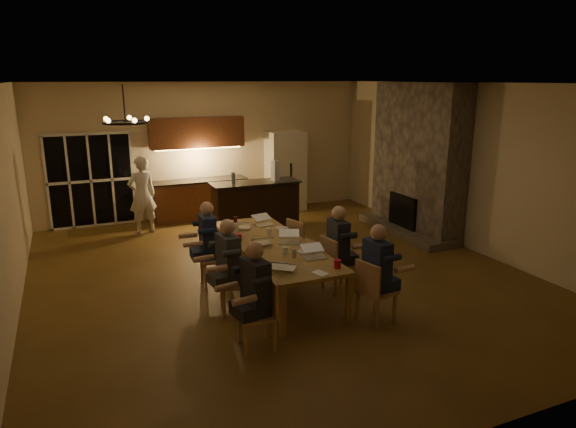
# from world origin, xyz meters

# --- Properties ---
(floor) EXTENTS (9.00, 9.00, 0.00)m
(floor) POSITION_xyz_m (0.00, 0.00, 0.00)
(floor) COLOR brown
(floor) RESTS_ON ground
(back_wall) EXTENTS (8.00, 0.04, 3.20)m
(back_wall) POSITION_xyz_m (0.00, 4.52, 1.60)
(back_wall) COLOR beige
(back_wall) RESTS_ON ground
(left_wall) EXTENTS (0.04, 9.00, 3.20)m
(left_wall) POSITION_xyz_m (-4.02, 0.00, 1.60)
(left_wall) COLOR beige
(left_wall) RESTS_ON ground
(right_wall) EXTENTS (0.04, 9.00, 3.20)m
(right_wall) POSITION_xyz_m (4.02, 0.00, 1.60)
(right_wall) COLOR beige
(right_wall) RESTS_ON ground
(ceiling) EXTENTS (8.00, 9.00, 0.04)m
(ceiling) POSITION_xyz_m (0.00, 0.00, 3.22)
(ceiling) COLOR white
(ceiling) RESTS_ON back_wall
(french_doors) EXTENTS (1.86, 0.08, 2.10)m
(french_doors) POSITION_xyz_m (-2.70, 4.47, 1.05)
(french_doors) COLOR black
(french_doors) RESTS_ON ground
(fireplace) EXTENTS (0.58, 2.50, 3.20)m
(fireplace) POSITION_xyz_m (3.70, 1.20, 1.60)
(fireplace) COLOR #72675A
(fireplace) RESTS_ON ground
(kitchenette) EXTENTS (2.24, 0.68, 2.40)m
(kitchenette) POSITION_xyz_m (-0.30, 4.20, 1.20)
(kitchenette) COLOR brown
(kitchenette) RESTS_ON ground
(refrigerator) EXTENTS (0.90, 0.68, 2.00)m
(refrigerator) POSITION_xyz_m (1.90, 4.15, 1.00)
(refrigerator) COLOR beige
(refrigerator) RESTS_ON ground
(dining_table) EXTENTS (1.10, 3.20, 0.75)m
(dining_table) POSITION_xyz_m (-0.30, -0.48, 0.38)
(dining_table) COLOR #A68442
(dining_table) RESTS_ON ground
(bar_island) EXTENTS (1.96, 0.72, 1.08)m
(bar_island) POSITION_xyz_m (0.58, 2.77, 0.54)
(bar_island) COLOR black
(bar_island) RESTS_ON ground
(chair_left_near) EXTENTS (0.47, 0.47, 0.89)m
(chair_left_near) POSITION_xyz_m (-1.19, -2.14, 0.45)
(chair_left_near) COLOR tan
(chair_left_near) RESTS_ON ground
(chair_left_mid) EXTENTS (0.52, 0.52, 0.89)m
(chair_left_mid) POSITION_xyz_m (-1.12, -1.05, 0.45)
(chair_left_mid) COLOR tan
(chair_left_mid) RESTS_ON ground
(chair_left_far) EXTENTS (0.48, 0.48, 0.89)m
(chair_left_far) POSITION_xyz_m (-1.12, 0.08, 0.45)
(chair_left_far) COLOR tan
(chair_left_far) RESTS_ON ground
(chair_right_near) EXTENTS (0.54, 0.54, 0.89)m
(chair_right_near) POSITION_xyz_m (0.58, -2.11, 0.45)
(chair_right_near) COLOR tan
(chair_right_near) RESTS_ON ground
(chair_right_mid) EXTENTS (0.49, 0.49, 0.89)m
(chair_right_mid) POSITION_xyz_m (0.62, -0.96, 0.45)
(chair_right_mid) COLOR tan
(chair_right_mid) RESTS_ON ground
(chair_right_far) EXTENTS (0.55, 0.55, 0.89)m
(chair_right_far) POSITION_xyz_m (0.56, 0.20, 0.45)
(chair_right_far) COLOR tan
(chair_right_far) RESTS_ON ground
(person_left_near) EXTENTS (0.69, 0.69, 1.38)m
(person_left_near) POSITION_xyz_m (-1.19, -2.11, 0.69)
(person_left_near) COLOR #22242C
(person_left_near) RESTS_ON ground
(person_right_near) EXTENTS (0.63, 0.63, 1.38)m
(person_right_near) POSITION_xyz_m (0.59, -2.07, 0.69)
(person_right_near) COLOR #1B2544
(person_right_near) RESTS_ON ground
(person_left_mid) EXTENTS (0.66, 0.66, 1.38)m
(person_left_mid) POSITION_xyz_m (-1.19, -1.00, 0.69)
(person_left_mid) COLOR #373B41
(person_left_mid) RESTS_ON ground
(person_right_mid) EXTENTS (0.65, 0.65, 1.38)m
(person_right_mid) POSITION_xyz_m (0.60, -0.95, 0.69)
(person_right_mid) COLOR #22242C
(person_right_mid) RESTS_ON ground
(person_left_far) EXTENTS (0.64, 0.64, 1.38)m
(person_left_far) POSITION_xyz_m (-1.19, 0.13, 0.69)
(person_left_far) COLOR #1B2544
(person_left_far) RESTS_ON ground
(standing_person) EXTENTS (0.69, 0.53, 1.68)m
(standing_person) POSITION_xyz_m (-1.74, 3.49, 0.84)
(standing_person) COLOR white
(standing_person) RESTS_ON ground
(chandelier) EXTENTS (0.55, 0.55, 0.03)m
(chandelier) POSITION_xyz_m (-2.45, -1.02, 2.75)
(chandelier) COLOR black
(chandelier) RESTS_ON ceiling
(laptop_a) EXTENTS (0.42, 0.42, 0.23)m
(laptop_a) POSITION_xyz_m (-0.58, -1.56, 0.86)
(laptop_a) COLOR silver
(laptop_a) RESTS_ON dining_table
(laptop_b) EXTENTS (0.34, 0.31, 0.23)m
(laptop_b) POSITION_xyz_m (0.00, -1.34, 0.86)
(laptop_b) COLOR silver
(laptop_b) RESTS_ON dining_table
(laptop_c) EXTENTS (0.34, 0.31, 0.23)m
(laptop_c) POSITION_xyz_m (-0.49, -0.42, 0.86)
(laptop_c) COLOR silver
(laptop_c) RESTS_ON dining_table
(laptop_d) EXTENTS (0.40, 0.38, 0.23)m
(laptop_d) POSITION_xyz_m (-0.04, -0.52, 0.86)
(laptop_d) COLOR silver
(laptop_d) RESTS_ON dining_table
(laptop_e) EXTENTS (0.40, 0.38, 0.23)m
(laptop_e) POSITION_xyz_m (-0.49, 0.54, 0.86)
(laptop_e) COLOR silver
(laptop_e) RESTS_ON dining_table
(laptop_f) EXTENTS (0.36, 0.33, 0.23)m
(laptop_f) POSITION_xyz_m (-0.05, 0.56, 0.86)
(laptop_f) COLOR silver
(laptop_f) RESTS_ON dining_table
(mug_front) EXTENTS (0.08, 0.08, 0.10)m
(mug_front) POSITION_xyz_m (-0.32, -0.99, 0.80)
(mug_front) COLOR silver
(mug_front) RESTS_ON dining_table
(mug_mid) EXTENTS (0.07, 0.07, 0.10)m
(mug_mid) POSITION_xyz_m (-0.18, 0.02, 0.80)
(mug_mid) COLOR silver
(mug_mid) RESTS_ON dining_table
(mug_back) EXTENTS (0.08, 0.08, 0.10)m
(mug_back) POSITION_xyz_m (-0.63, 0.39, 0.80)
(mug_back) COLOR silver
(mug_back) RESTS_ON dining_table
(redcup_near) EXTENTS (0.09, 0.09, 0.12)m
(redcup_near) POSITION_xyz_m (0.11, -1.83, 0.81)
(redcup_near) COLOR #B10B16
(redcup_near) RESTS_ON dining_table
(redcup_mid) EXTENTS (0.10, 0.10, 0.12)m
(redcup_mid) POSITION_xyz_m (-0.76, -0.15, 0.81)
(redcup_mid) COLOR #B10B16
(redcup_mid) RESTS_ON dining_table
(can_silver) EXTENTS (0.06, 0.06, 0.12)m
(can_silver) POSITION_xyz_m (-0.26, -1.20, 0.81)
(can_silver) COLOR #B2B2B7
(can_silver) RESTS_ON dining_table
(can_cola) EXTENTS (0.07, 0.07, 0.12)m
(can_cola) POSITION_xyz_m (-0.48, 0.90, 0.81)
(can_cola) COLOR #3F0F0C
(can_cola) RESTS_ON dining_table
(plate_near) EXTENTS (0.28, 0.28, 0.02)m
(plate_near) POSITION_xyz_m (0.00, -1.06, 0.76)
(plate_near) COLOR silver
(plate_near) RESTS_ON dining_table
(plate_left) EXTENTS (0.24, 0.24, 0.02)m
(plate_left) POSITION_xyz_m (-0.58, -1.44, 0.76)
(plate_left) COLOR silver
(plate_left) RESTS_ON dining_table
(plate_far) EXTENTS (0.23, 0.23, 0.02)m
(plate_far) POSITION_xyz_m (0.14, 0.23, 0.76)
(plate_far) COLOR silver
(plate_far) RESTS_ON dining_table
(notepad) EXTENTS (0.22, 0.25, 0.01)m
(notepad) POSITION_xyz_m (-0.20, -1.92, 0.76)
(notepad) COLOR white
(notepad) RESTS_ON dining_table
(bar_bottle) EXTENTS (0.09, 0.09, 0.24)m
(bar_bottle) POSITION_xyz_m (0.10, 2.82, 1.20)
(bar_bottle) COLOR #99999E
(bar_bottle) RESTS_ON bar_island
(bar_blender) EXTENTS (0.17, 0.17, 0.44)m
(bar_blender) POSITION_xyz_m (1.05, 2.73, 1.30)
(bar_blender) COLOR silver
(bar_blender) RESTS_ON bar_island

